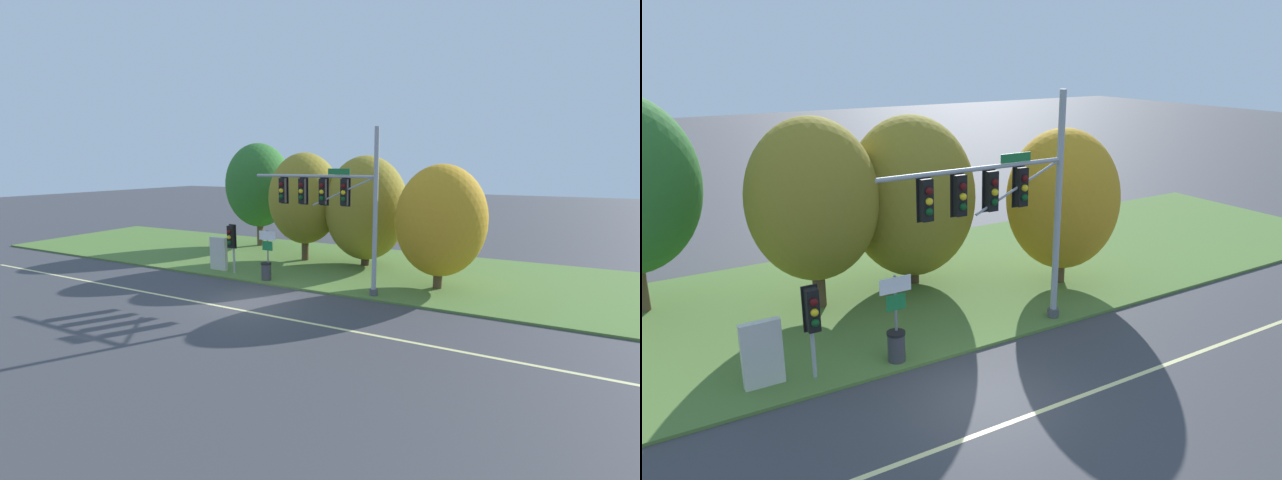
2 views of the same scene
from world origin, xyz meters
The scene contains 11 objects.
ground_plane centered at (0.00, 0.00, 0.00)m, with size 160.00×160.00×0.00m, color #3D3D42.
lane_stripe centered at (0.00, -1.20, 0.00)m, with size 36.00×0.16×0.01m, color beige.
grass_verge centered at (0.00, 8.25, 0.05)m, with size 48.00×11.50×0.10m, color #517533.
traffic_signal_mast centered at (2.76, 3.08, 4.49)m, with size 6.61×0.49×7.67m.
pedestrian_signal_near_kerb centered at (-3.50, 3.24, 2.07)m, with size 0.46×0.55×2.78m.
route_sign_post centered at (-1.06, 3.14, 1.91)m, with size 1.00×0.08×2.65m.
tree_left_of_mast centered at (-1.65, 8.25, 4.01)m, with size 4.54×4.54×6.76m.
tree_behind_signpost centered at (2.30, 8.64, 3.56)m, with size 4.94×4.94×6.56m.
tree_mid_verge centered at (7.27, 5.64, 3.45)m, with size 4.33×4.33×6.06m.
info_kiosk centered at (-4.83, 3.68, 1.04)m, with size 1.10×0.24×1.90m.
trash_bin centered at (-1.12, 3.06, 0.57)m, with size 0.56×0.56×0.93m.
Camera 2 is at (-8.20, -12.11, 8.99)m, focal length 35.00 mm.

